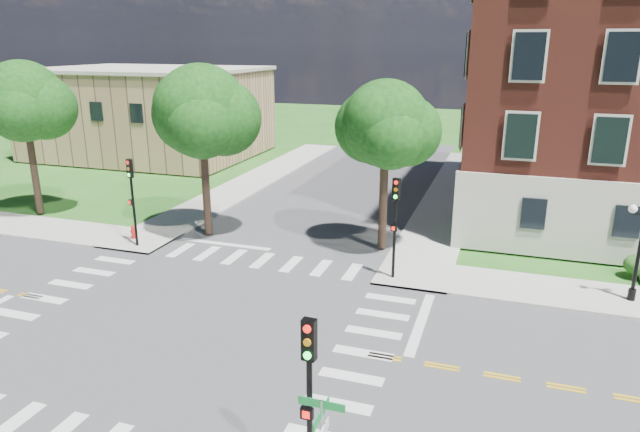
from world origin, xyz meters
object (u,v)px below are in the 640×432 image
(twin_lamp_west, at_px, (640,247))
(fire_hydrant, at_px, (133,232))
(traffic_signal_ne, at_px, (395,215))
(traffic_signal_nw, at_px, (132,191))
(traffic_signal_se, at_px, (309,388))

(twin_lamp_west, bearing_deg, fire_hydrant, 179.93)
(traffic_signal_ne, xyz_separation_m, fire_hydrant, (-15.07, 0.87, -2.72))
(traffic_signal_nw, bearing_deg, fire_hydrant, 133.12)
(traffic_signal_nw, distance_m, twin_lamp_west, 24.42)
(fire_hydrant, bearing_deg, traffic_signal_ne, -3.31)
(traffic_signal_nw, bearing_deg, traffic_signal_ne, 0.49)
(traffic_signal_ne, bearing_deg, traffic_signal_se, -86.67)
(traffic_signal_ne, relative_size, fire_hydrant, 6.40)
(traffic_signal_nw, height_order, fire_hydrant, traffic_signal_nw)
(twin_lamp_west, bearing_deg, traffic_signal_ne, -175.32)
(traffic_signal_se, distance_m, traffic_signal_ne, 14.08)
(traffic_signal_se, bearing_deg, traffic_signal_ne, 93.33)
(traffic_signal_ne, distance_m, traffic_signal_nw, 14.14)
(twin_lamp_west, bearing_deg, traffic_signal_se, -122.37)
(traffic_signal_ne, height_order, twin_lamp_west, traffic_signal_ne)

